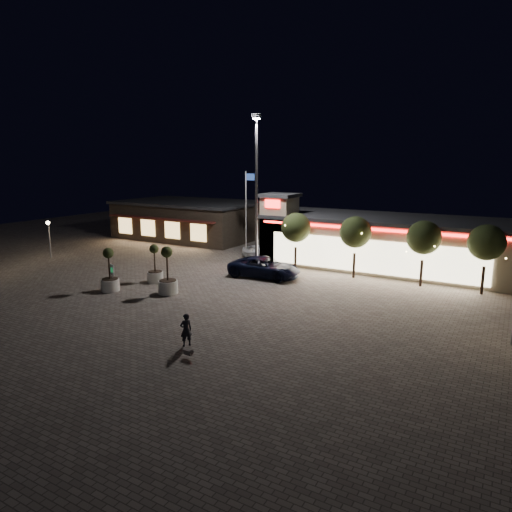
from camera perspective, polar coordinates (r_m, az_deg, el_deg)
The scene contains 18 objects.
ground at distance 31.26m, azimuth -10.55°, elevation -4.95°, with size 90.00×90.00×0.00m, color slate.
retail_building at distance 40.30m, azimuth 15.04°, elevation 1.83°, with size 20.40×8.40×6.10m.
restaurant_building at distance 54.70m, azimuth -8.24°, elevation 4.58°, with size 16.40×11.00×4.30m.
floodlight_pole at distance 35.39m, azimuth 0.06°, elevation 8.74°, with size 0.60×0.40×12.38m.
flagpole at distance 41.84m, azimuth -1.15°, elevation 6.08°, with size 0.95×0.10×8.00m.
lamp_post_west at distance 46.57m, azimuth -24.48°, elevation 2.77°, with size 0.36×0.36×3.48m.
string_tree_a at distance 37.46m, azimuth 5.02°, elevation 3.55°, with size 2.42×2.42×4.79m.
string_tree_b at distance 35.66m, azimuth 12.32°, elevation 2.91°, with size 2.42×2.42×4.79m.
string_tree_c at distance 34.49m, azimuth 20.24°, elevation 2.16°, with size 2.42×2.42×4.79m.
string_tree_d at distance 34.06m, azimuth 26.87°, elevation 1.50°, with size 2.42×2.42×4.79m.
pickup_truck at distance 35.46m, azimuth 1.05°, elevation -1.44°, with size 2.60×5.64×1.57m, color black.
white_sedan at distance 41.84m, azimuth 0.56°, elevation 0.46°, with size 1.60×3.98×1.36m, color white.
pedestrian at distance 22.77m, azimuth -8.74°, elevation -9.11°, with size 0.60×0.39×1.65m, color black.
dog at distance 21.58m, azimuth -8.35°, elevation -11.81°, with size 0.56×0.21×0.30m.
planter_left at distance 34.85m, azimuth -12.50°, elevation -1.78°, with size 1.17×1.17×2.89m.
planter_mid at distance 33.32m, azimuth -17.80°, elevation -2.60°, with size 1.24×1.24×3.06m.
planter_right at distance 31.66m, azimuth -10.97°, elevation -2.84°, with size 1.34×1.34×3.29m.
valet_sign at distance 33.45m, azimuth -17.54°, elevation -1.92°, with size 0.58×0.28×1.84m.
Camera 1 is at (19.67, -22.60, 8.88)m, focal length 32.00 mm.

